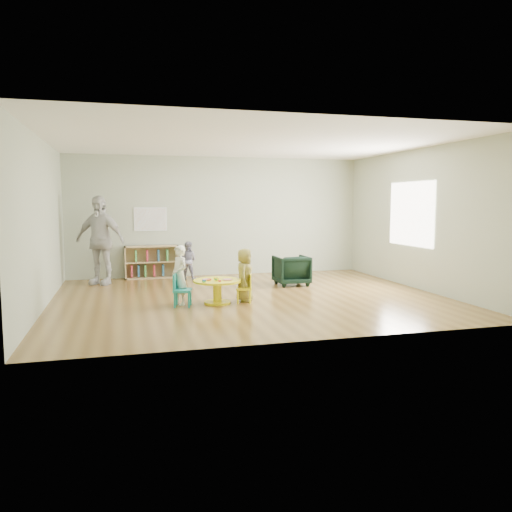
{
  "coord_description": "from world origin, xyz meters",
  "views": [
    {
      "loc": [
        -2.24,
        -8.75,
        1.74
      ],
      "look_at": [
        0.04,
        -0.3,
        0.79
      ],
      "focal_mm": 35.0,
      "sensor_mm": 36.0,
      "label": 1
    }
  ],
  "objects_px": {
    "toddler": "(188,260)",
    "child_left": "(179,275)",
    "armchair": "(291,270)",
    "child_right": "(245,275)",
    "activity_table": "(217,287)",
    "bookshelf": "(151,262)",
    "kid_chair_right": "(246,287)",
    "adult_caretaker": "(100,240)",
    "kid_chair_left": "(180,289)"
  },
  "relations": [
    {
      "from": "toddler",
      "to": "child_left",
      "type": "bearing_deg",
      "value": 104.33
    },
    {
      "from": "armchair",
      "to": "child_right",
      "type": "distance_m",
      "value": 1.99
    },
    {
      "from": "activity_table",
      "to": "bookshelf",
      "type": "height_order",
      "value": "bookshelf"
    },
    {
      "from": "activity_table",
      "to": "kid_chair_right",
      "type": "height_order",
      "value": "kid_chair_right"
    },
    {
      "from": "child_left",
      "to": "adult_caretaker",
      "type": "xyz_separation_m",
      "value": [
        -1.38,
        2.58,
        0.43
      ]
    },
    {
      "from": "activity_table",
      "to": "kid_chair_right",
      "type": "relative_size",
      "value": 1.66
    },
    {
      "from": "activity_table",
      "to": "child_right",
      "type": "relative_size",
      "value": 0.88
    },
    {
      "from": "kid_chair_right",
      "to": "toddler",
      "type": "relative_size",
      "value": 0.58
    },
    {
      "from": "activity_table",
      "to": "child_left",
      "type": "bearing_deg",
      "value": 174.29
    },
    {
      "from": "bookshelf",
      "to": "adult_caretaker",
      "type": "distance_m",
      "value": 1.37
    },
    {
      "from": "kid_chair_left",
      "to": "child_left",
      "type": "xyz_separation_m",
      "value": [
        0.01,
        0.16,
        0.21
      ]
    },
    {
      "from": "activity_table",
      "to": "kid_chair_left",
      "type": "height_order",
      "value": "kid_chair_left"
    },
    {
      "from": "kid_chair_left",
      "to": "activity_table",
      "type": "bearing_deg",
      "value": 112.32
    },
    {
      "from": "kid_chair_right",
      "to": "bookshelf",
      "type": "xyz_separation_m",
      "value": [
        -1.43,
        3.3,
        0.1
      ]
    },
    {
      "from": "child_left",
      "to": "toddler",
      "type": "relative_size",
      "value": 1.18
    },
    {
      "from": "adult_caretaker",
      "to": "child_right",
      "type": "bearing_deg",
      "value": -16.5
    },
    {
      "from": "bookshelf",
      "to": "adult_caretaker",
      "type": "relative_size",
      "value": 0.64
    },
    {
      "from": "armchair",
      "to": "child_left",
      "type": "bearing_deg",
      "value": 28.98
    },
    {
      "from": "kid_chair_right",
      "to": "toddler",
      "type": "xyz_separation_m",
      "value": [
        -0.64,
        2.89,
        0.16
      ]
    },
    {
      "from": "adult_caretaker",
      "to": "child_left",
      "type": "bearing_deg",
      "value": -32.45
    },
    {
      "from": "toddler",
      "to": "adult_caretaker",
      "type": "distance_m",
      "value": 1.96
    },
    {
      "from": "child_left",
      "to": "child_right",
      "type": "xyz_separation_m",
      "value": [
        1.13,
        -0.01,
        -0.04
      ]
    },
    {
      "from": "activity_table",
      "to": "child_right",
      "type": "height_order",
      "value": "child_right"
    },
    {
      "from": "kid_chair_left",
      "to": "kid_chair_right",
      "type": "distance_m",
      "value": 1.15
    },
    {
      "from": "kid_chair_right",
      "to": "adult_caretaker",
      "type": "bearing_deg",
      "value": 57.99
    },
    {
      "from": "armchair",
      "to": "adult_caretaker",
      "type": "bearing_deg",
      "value": -17.26
    },
    {
      "from": "armchair",
      "to": "child_right",
      "type": "relative_size",
      "value": 0.74
    },
    {
      "from": "kid_chair_left",
      "to": "adult_caretaker",
      "type": "xyz_separation_m",
      "value": [
        -1.37,
        2.74,
        0.65
      ]
    },
    {
      "from": "activity_table",
      "to": "child_left",
      "type": "xyz_separation_m",
      "value": [
        -0.64,
        0.06,
        0.22
      ]
    },
    {
      "from": "bookshelf",
      "to": "child_right",
      "type": "bearing_deg",
      "value": -65.93
    },
    {
      "from": "kid_chair_left",
      "to": "armchair",
      "type": "height_order",
      "value": "armchair"
    },
    {
      "from": "toddler",
      "to": "adult_caretaker",
      "type": "bearing_deg",
      "value": 30.29
    },
    {
      "from": "kid_chair_right",
      "to": "armchair",
      "type": "height_order",
      "value": "armchair"
    },
    {
      "from": "kid_chair_right",
      "to": "adult_caretaker",
      "type": "relative_size",
      "value": 0.26
    },
    {
      "from": "kid_chair_left",
      "to": "child_left",
      "type": "height_order",
      "value": "child_left"
    },
    {
      "from": "kid_chair_left",
      "to": "adult_caretaker",
      "type": "relative_size",
      "value": 0.29
    },
    {
      "from": "child_left",
      "to": "child_right",
      "type": "bearing_deg",
      "value": 64.92
    },
    {
      "from": "armchair",
      "to": "toddler",
      "type": "relative_size",
      "value": 0.8
    },
    {
      "from": "bookshelf",
      "to": "adult_caretaker",
      "type": "bearing_deg",
      "value": -150.86
    },
    {
      "from": "kid_chair_right",
      "to": "bookshelf",
      "type": "distance_m",
      "value": 3.6
    },
    {
      "from": "activity_table",
      "to": "armchair",
      "type": "bearing_deg",
      "value": 38.62
    },
    {
      "from": "child_left",
      "to": "kid_chair_right",
      "type": "bearing_deg",
      "value": 59.86
    },
    {
      "from": "kid_chair_left",
      "to": "child_right",
      "type": "distance_m",
      "value": 1.17
    },
    {
      "from": "kid_chair_right",
      "to": "child_right",
      "type": "height_order",
      "value": "child_right"
    },
    {
      "from": "armchair",
      "to": "adult_caretaker",
      "type": "height_order",
      "value": "adult_caretaker"
    },
    {
      "from": "activity_table",
      "to": "kid_chair_left",
      "type": "xyz_separation_m",
      "value": [
        -0.65,
        -0.09,
        0.01
      ]
    },
    {
      "from": "child_left",
      "to": "child_right",
      "type": "relative_size",
      "value": 1.08
    },
    {
      "from": "activity_table",
      "to": "kid_chair_left",
      "type": "relative_size",
      "value": 1.5
    },
    {
      "from": "child_right",
      "to": "armchair",
      "type": "bearing_deg",
      "value": -22.48
    },
    {
      "from": "toddler",
      "to": "bookshelf",
      "type": "bearing_deg",
      "value": -3.27
    }
  ]
}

